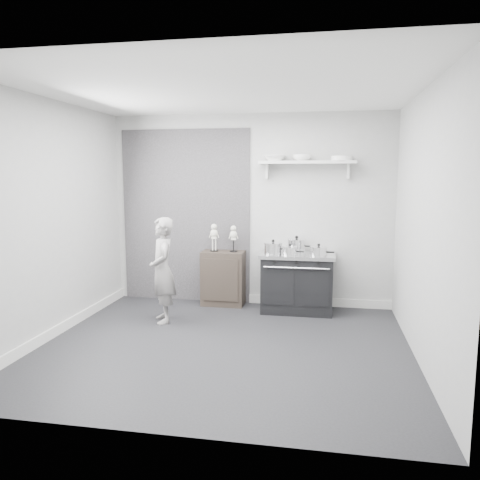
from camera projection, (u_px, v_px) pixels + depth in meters
ground at (224, 346)px, 5.10m from camera, size 4.00×4.00×0.00m
room_shell at (218, 195)px, 5.04m from camera, size 4.02×3.62×2.71m
wall_shelf at (307, 163)px, 6.32m from camera, size 1.30×0.26×0.24m
stove at (297, 282)px, 6.36m from camera, size 1.00×0.62×0.80m
side_cabinet at (223, 278)px, 6.68m from camera, size 0.60×0.35×0.78m
child at (163, 270)px, 5.86m from camera, size 0.51×0.58×1.33m
pot_front_left at (273, 248)px, 6.25m from camera, size 0.33×0.24×0.20m
pot_back_left at (297, 245)px, 6.43m from camera, size 0.35×0.26×0.22m
pot_front_right at (319, 251)px, 6.07m from camera, size 0.31×0.23×0.17m
pot_front_center at (290, 251)px, 6.16m from camera, size 0.28×0.20×0.15m
skeleton_full at (214, 235)px, 6.62m from camera, size 0.13×0.08×0.45m
skeleton_torso at (233, 237)px, 6.57m from camera, size 0.12×0.08×0.43m
bowl_large at (275, 158)px, 6.38m from camera, size 0.31×0.31×0.08m
bowl_small at (302, 158)px, 6.31m from camera, size 0.26×0.26×0.08m
plate_stack at (342, 158)px, 6.22m from camera, size 0.28×0.28×0.06m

